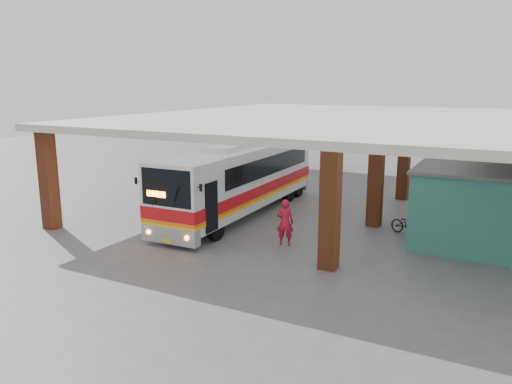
{
  "coord_description": "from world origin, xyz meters",
  "views": [
    {
      "loc": [
        8.39,
        -18.61,
        6.28
      ],
      "look_at": [
        -1.41,
        0.0,
        1.68
      ],
      "focal_mm": 35.0,
      "sensor_mm": 36.0,
      "label": 1
    }
  ],
  "objects_px": {
    "coach_bus": "(240,179)",
    "red_chair": "(424,200)",
    "pedestrian": "(285,222)",
    "motorcycle": "(409,225)"
  },
  "relations": [
    {
      "from": "coach_bus",
      "to": "pedestrian",
      "type": "xyz_separation_m",
      "value": [
        3.93,
        -3.4,
        -0.82
      ]
    },
    {
      "from": "pedestrian",
      "to": "coach_bus",
      "type": "bearing_deg",
      "value": -57.9
    },
    {
      "from": "coach_bus",
      "to": "red_chair",
      "type": "bearing_deg",
      "value": 35.83
    },
    {
      "from": "coach_bus",
      "to": "motorcycle",
      "type": "height_order",
      "value": "coach_bus"
    },
    {
      "from": "red_chair",
      "to": "pedestrian",
      "type": "bearing_deg",
      "value": -96.44
    },
    {
      "from": "coach_bus",
      "to": "red_chair",
      "type": "distance_m",
      "value": 9.75
    },
    {
      "from": "coach_bus",
      "to": "red_chair",
      "type": "relative_size",
      "value": 17.07
    },
    {
      "from": "motorcycle",
      "to": "pedestrian",
      "type": "bearing_deg",
      "value": 154.22
    },
    {
      "from": "pedestrian",
      "to": "red_chair",
      "type": "height_order",
      "value": "pedestrian"
    },
    {
      "from": "motorcycle",
      "to": "pedestrian",
      "type": "relative_size",
      "value": 0.94
    }
  ]
}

